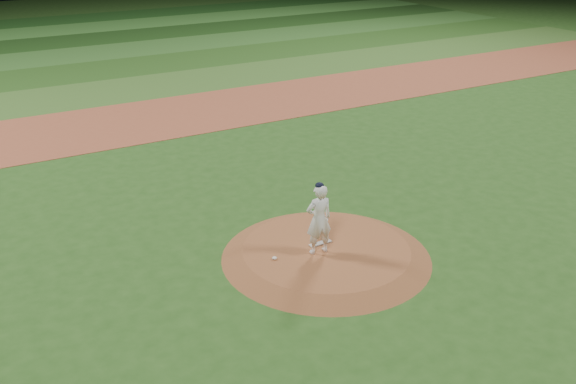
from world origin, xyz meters
The scene contains 12 objects.
ground centered at (0.00, 0.00, 0.00)m, with size 120.00×120.00×0.00m, color #26511A.
infield_dirt_band centered at (0.00, 14.00, 0.01)m, with size 70.00×6.00×0.02m, color #994A2F.
outfield_stripe_0 centered at (0.00, 19.50, 0.01)m, with size 70.00×5.00×0.02m, color #396524.
outfield_stripe_1 centered at (0.00, 24.50, 0.01)m, with size 70.00×5.00×0.02m, color #244D18.
outfield_stripe_2 centered at (0.00, 29.50, 0.01)m, with size 70.00×5.00×0.02m, color #306424.
outfield_stripe_3 centered at (0.00, 34.50, 0.01)m, with size 70.00×5.00×0.02m, color #1A3E14.
outfield_stripe_4 centered at (0.00, 39.50, 0.01)m, with size 70.00×5.00×0.02m, color #377A2C.
outfield_stripe_5 centered at (0.00, 44.50, 0.01)m, with size 70.00×5.00×0.02m, color #1B4917.
pitchers_mound centered at (0.00, 0.00, 0.12)m, with size 5.50×5.50×0.25m, color brown.
pitching_rubber centered at (0.01, 0.29, 0.27)m, with size 0.64×0.16×0.03m, color beige.
rosin_bag centered at (-1.45, 0.17, 0.28)m, with size 0.13×0.13×0.07m, color white.
pitcher_on_mound centered at (-0.30, -0.07, 1.21)m, with size 0.74×0.53×1.96m.
Camera 1 is at (-8.24, -12.28, 8.35)m, focal length 40.00 mm.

